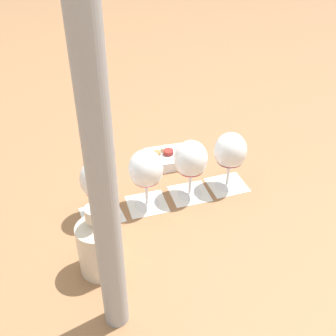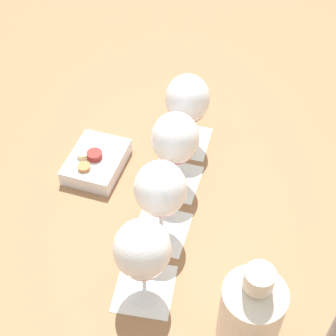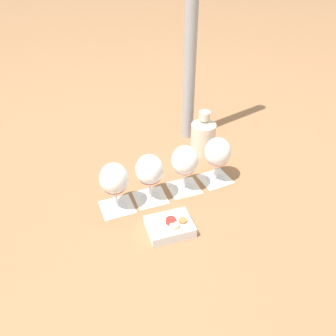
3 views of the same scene
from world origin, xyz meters
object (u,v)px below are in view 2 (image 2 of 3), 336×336
wine_glass_2 (175,141)px  ceramic_vase (252,309)px  wine_glass_1 (160,192)px  snack_dish (96,161)px  wine_glass_0 (142,252)px  wine_glass_3 (187,102)px

wine_glass_2 → ceramic_vase: (-0.11, -0.34, -0.04)m
wine_glass_1 → wine_glass_2: (0.10, 0.09, 0.00)m
wine_glass_1 → snack_dish: wine_glass_1 is taller
wine_glass_0 → ceramic_vase: ceramic_vase is taller
wine_glass_0 → wine_glass_2: bearing=40.2°
wine_glass_1 → snack_dish: size_ratio=0.99×
wine_glass_3 → snack_dish: 0.23m
snack_dish → wine_glass_3: bearing=-14.9°
wine_glass_3 → wine_glass_0: bearing=-139.9°
wine_glass_0 → snack_dish: size_ratio=0.99×
wine_glass_2 → wine_glass_3: size_ratio=1.00×
wine_glass_0 → wine_glass_3: bearing=40.1°
wine_glass_1 → wine_glass_2: 0.13m
wine_glass_0 → ceramic_vase: (0.09, -0.17, -0.04)m
wine_glass_3 → snack_dish: (-0.20, 0.05, -0.10)m
wine_glass_1 → wine_glass_3: bearing=40.1°
ceramic_vase → wine_glass_2: bearing=71.3°
wine_glass_3 → snack_dish: wine_glass_3 is taller
wine_glass_1 → wine_glass_0: bearing=-139.9°
ceramic_vase → snack_dish: 0.48m
wine_glass_3 → snack_dish: size_ratio=0.99×
wine_glass_0 → wine_glass_2: size_ratio=1.00×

